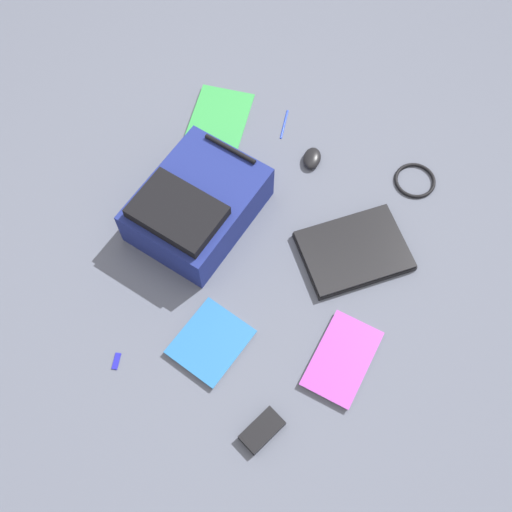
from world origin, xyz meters
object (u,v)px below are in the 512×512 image
(laptop, at_px, (354,251))
(book_red, at_px, (220,117))
(usb_stick, at_px, (116,361))
(pen_black, at_px, (284,124))
(book_blue, at_px, (211,342))
(computer_mouse, at_px, (312,158))
(book_comic, at_px, (342,359))
(cable_coil, at_px, (415,180))
(backpack, at_px, (196,205))
(power_brick, at_px, (262,430))

(laptop, xyz_separation_m, book_red, (-0.69, 0.27, -0.01))
(usb_stick, bearing_deg, pen_black, 88.65)
(pen_black, bearing_deg, book_blue, -76.91)
(computer_mouse, height_order, usb_stick, computer_mouse)
(book_comic, distance_m, usb_stick, 0.71)
(pen_black, bearing_deg, cable_coil, 0.61)
(laptop, relative_size, book_red, 1.40)
(book_comic, bearing_deg, computer_mouse, 124.22)
(laptop, bearing_deg, computer_mouse, 137.96)
(backpack, distance_m, pen_black, 0.52)
(book_comic, distance_m, computer_mouse, 0.76)
(backpack, distance_m, book_comic, 0.71)
(book_red, bearing_deg, book_blue, -61.20)
(power_brick, bearing_deg, pen_black, 114.76)
(book_blue, relative_size, computer_mouse, 2.68)
(backpack, bearing_deg, book_blue, -53.34)
(book_red, bearing_deg, backpack, -69.47)
(book_blue, xyz_separation_m, book_comic, (0.39, 0.16, 0.00))
(book_red, distance_m, cable_coil, 0.77)
(backpack, relative_size, cable_coil, 3.11)
(power_brick, relative_size, usb_stick, 2.45)
(book_red, relative_size, pen_black, 2.31)
(book_comic, bearing_deg, laptop, 109.88)
(laptop, relative_size, usb_stick, 8.07)
(cable_coil, xyz_separation_m, power_brick, (-0.05, -1.05, 0.01))
(cable_coil, distance_m, pen_black, 0.53)
(book_blue, height_order, pen_black, book_blue)
(book_red, height_order, pen_black, book_red)
(laptop, height_order, book_red, laptop)
(book_red, xyz_separation_m, computer_mouse, (0.39, -0.00, 0.01))
(computer_mouse, relative_size, cable_coil, 0.63)
(laptop, distance_m, book_red, 0.74)
(book_red, height_order, cable_coil, book_red)
(laptop, relative_size, book_comic, 1.55)
(book_blue, xyz_separation_m, pen_black, (-0.20, 0.88, -0.01))
(backpack, bearing_deg, book_comic, -18.03)
(laptop, distance_m, usb_stick, 0.86)
(book_red, bearing_deg, computer_mouse, -0.18)
(book_comic, height_order, book_red, book_comic)
(book_comic, relative_size, computer_mouse, 2.96)
(book_red, distance_m, pen_black, 0.25)
(book_blue, distance_m, book_comic, 0.42)
(backpack, bearing_deg, laptop, 15.03)
(book_blue, distance_m, power_brick, 0.32)
(backpack, distance_m, cable_coil, 0.80)
(cable_coil, height_order, power_brick, power_brick)
(book_blue, bearing_deg, book_comic, 21.74)
(laptop, distance_m, pen_black, 0.59)
(backpack, height_order, book_red, backpack)
(computer_mouse, bearing_deg, book_red, 164.26)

